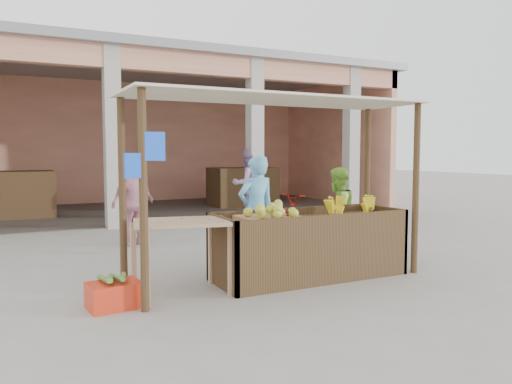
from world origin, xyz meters
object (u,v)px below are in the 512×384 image
red_crate (114,295)px  motorcycle (275,219)px  fruit_stall (309,248)px  vendor_green (338,210)px  vendor_blue (256,207)px  side_table (181,232)px

red_crate → motorcycle: motorcycle is taller
fruit_stall → vendor_green: (1.13, 0.93, 0.36)m
fruit_stall → motorcycle: bearing=72.2°
vendor_blue → vendor_green: 1.46m
motorcycle → fruit_stall: bearing=149.0°
fruit_stall → side_table: size_ratio=2.11×
red_crate → vendor_green: bearing=10.1°
fruit_stall → vendor_green: 1.51m
red_crate → motorcycle: bearing=30.0°
red_crate → motorcycle: 4.18m
fruit_stall → side_table: (-1.80, -0.01, 0.34)m
red_crate → vendor_blue: vendor_blue is taller
side_table → motorcycle: size_ratio=0.68×
side_table → red_crate: size_ratio=2.25×
vendor_green → red_crate: bearing=-6.6°
fruit_stall → red_crate: bearing=-175.9°
red_crate → vendor_blue: size_ratio=0.31×
side_table → motorcycle: (2.53, 2.30, -0.27)m
side_table → red_crate: bearing=-155.2°
vendor_blue → fruit_stall: bearing=103.2°
side_table → fruit_stall: bearing=13.2°
fruit_stall → motorcycle: 2.40m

